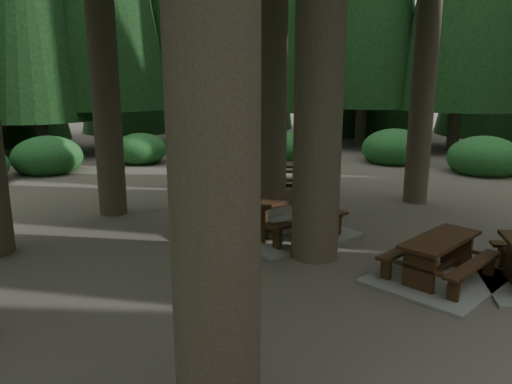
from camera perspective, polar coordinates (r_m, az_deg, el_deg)
ground at (r=8.65m, az=3.25°, el=-8.69°), size 80.00×80.00×0.00m
picnic_table_a at (r=8.61m, az=20.10°, el=-7.97°), size 2.45×2.18×0.71m
picnic_table_c at (r=10.28m, az=3.66°, el=-3.34°), size 2.58×2.18×0.83m
picnic_table_d at (r=13.97m, az=2.76°, el=2.20°), size 2.37×2.35×0.80m
shrub_ring at (r=9.47m, az=4.21°, el=-4.14°), size 23.86×24.64×1.49m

